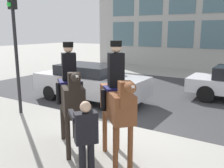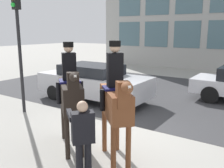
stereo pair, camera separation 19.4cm
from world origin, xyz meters
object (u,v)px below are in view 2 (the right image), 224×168
pedestrian_bystander (82,137)px  street_car_near_lane (93,82)px  mounted_horse_lead (71,94)px  traffic_light (18,31)px  mounted_horse_companion (116,100)px

pedestrian_bystander → street_car_near_lane: bearing=-14.3°
mounted_horse_lead → traffic_light: (-3.33, 1.10, 1.45)m
mounted_horse_lead → street_car_near_lane: bearing=162.1°
traffic_light → mounted_horse_lead: bearing=-18.3°
street_car_near_lane → traffic_light: size_ratio=1.11×
mounted_horse_lead → traffic_light: bearing=-157.1°
mounted_horse_companion → traffic_light: 4.91m
mounted_horse_lead → pedestrian_bystander: 1.66m
street_car_near_lane → traffic_light: (-1.12, -2.59, 2.04)m
mounted_horse_lead → pedestrian_bystander: bearing=1.3°
mounted_horse_lead → pedestrian_bystander: (1.24, -1.03, -0.41)m
mounted_horse_companion → traffic_light: traffic_light is taller
mounted_horse_companion → mounted_horse_lead: bearing=-133.6°
pedestrian_bystander → traffic_light: traffic_light is taller
mounted_horse_companion → pedestrian_bystander: mounted_horse_companion is taller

